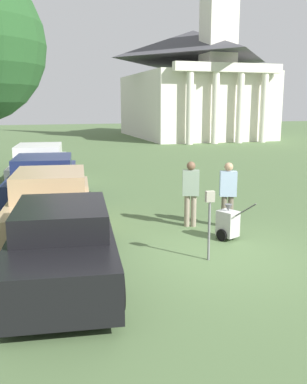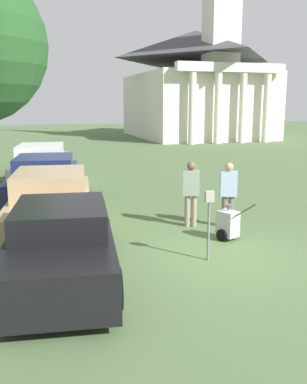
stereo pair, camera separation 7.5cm
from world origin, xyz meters
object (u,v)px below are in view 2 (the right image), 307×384
Objects in this scene: parked_car_navy at (46,181)px; parked_car_white at (42,167)px; church at (197,79)px; person_supervisor at (228,191)px; parked_car_black at (62,242)px; parked_car_tan at (52,204)px; person_worker at (191,190)px; equipment_cart at (228,223)px; parking_meter at (209,213)px.

parked_car_navy is 0.97× the size of parked_car_white.
parked_car_white is 0.24× the size of church.
church is at bearing -91.63° from person_supervisor.
church is (15.05, 24.47, 4.65)m from parked_car_navy.
church reaches higher than parked_car_black.
parked_car_tan is 3.10× the size of person_supervisor.
person_worker reaches higher than person_supervisor.
parked_car_tan is at bearing -82.84° from parked_car_white.
person_supervisor reaches higher than parked_car_white.
parking_meter is at bearing -155.50° from equipment_cart.
parking_meter is (2.89, 0.03, 0.33)m from parked_car_black.
person_supervisor is at bearing -110.56° from church.
parking_meter is at bearing -38.57° from parked_car_tan.
parked_car_black is at bearing 54.45° from person_worker.
person_supervisor is (1.45, 2.08, -0.04)m from parking_meter.
parked_car_black is 4.04m from equipment_cart.
person_worker is 0.07× the size of church.
parked_car_black is 4.83m from person_supervisor.
parking_meter is 2.44m from person_worker.
parked_car_tan is 5.19× the size of equipment_cart.
church reaches higher than person_supervisor.
parked_car_navy is at bearing 103.57° from equipment_cart.
equipment_cart is (3.87, -8.11, -0.35)m from parked_car_white.
person_supervisor is 1.21m from equipment_cart.
parked_car_tan is 0.95× the size of parked_car_white.
church reaches higher than parked_car_tan.
equipment_cart is at bearing -57.30° from parked_car_white.
person_supervisor reaches higher than parking_meter.
parked_car_white reaches higher than parked_car_black.
parked_car_tan reaches higher than parked_car_navy.
parked_car_white is 3.27× the size of person_supervisor.
person_worker is 0.95m from person_supervisor.
person_supervisor is at bearing -51.55° from parked_car_white.
parking_meter is at bearing 7.70° from parked_car_black.
person_supervisor is 30.82m from church.
person_worker is at bearing -112.34° from church.
person_worker reaches higher than parked_car_white.
parked_car_white is at bearing 107.41° from parking_meter.
parked_car_black is 34.48m from church.
person_worker is (3.44, -6.84, 0.22)m from parked_car_white.
parked_car_tan reaches higher than parked_car_black.
parked_car_black is at bearing 172.44° from equipment_cart.
parking_meter is 1.60m from equipment_cart.
parking_meter reaches higher than equipment_cart.
parked_car_tan is 0.23× the size of church.
parked_car_tan is at bearing 7.36° from person_supervisor.
equipment_cart is (3.87, 1.14, -0.27)m from parked_car_black.
parked_car_tan is at bearing -118.55° from church.
equipment_cart is 31.96m from church.
parked_car_black is 0.92× the size of parked_car_navy.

